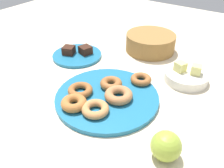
{
  "coord_description": "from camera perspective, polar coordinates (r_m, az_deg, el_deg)",
  "views": [
    {
      "loc": [
        0.37,
        -0.51,
        0.5
      ],
      "look_at": [
        0.0,
        0.03,
        0.05
      ],
      "focal_mm": 37.39,
      "sensor_mm": 36.0,
      "label": 1
    }
  ],
  "objects": [
    {
      "name": "ground_plane",
      "position": [
        0.81,
        -1.21,
        -3.68
      ],
      "size": [
        2.4,
        2.4,
        0.0
      ],
      "primitive_type": "plane",
      "color": "beige"
    },
    {
      "name": "donut_plate",
      "position": [
        0.8,
        -1.22,
        -3.24
      ],
      "size": [
        0.35,
        0.35,
        0.02
      ],
      "primitive_type": "cylinder",
      "color": "#1E6B93",
      "rests_on": "ground_plane"
    },
    {
      "name": "donut_0",
      "position": [
        0.75,
        -9.29,
        -4.61
      ],
      "size": [
        0.1,
        0.1,
        0.03
      ],
      "primitive_type": "torus",
      "rotation": [
        0.0,
        0.0,
        1.87
      ],
      "color": "#AD6B33",
      "rests_on": "donut_plate"
    },
    {
      "name": "donut_1",
      "position": [
        0.83,
        -0.22,
        0.11
      ],
      "size": [
        0.1,
        0.1,
        0.03
      ],
      "primitive_type": "torus",
      "rotation": [
        0.0,
        0.0,
        3.57
      ],
      "color": "#995B2D",
      "rests_on": "donut_plate"
    },
    {
      "name": "donut_2",
      "position": [
        0.77,
        1.62,
        -2.72
      ],
      "size": [
        0.13,
        0.13,
        0.03
      ],
      "primitive_type": "torus",
      "rotation": [
        0.0,
        0.0,
        2.59
      ],
      "color": "#B27547",
      "rests_on": "donut_plate"
    },
    {
      "name": "donut_3",
      "position": [
        0.86,
        7.09,
        1.17
      ],
      "size": [
        0.09,
        0.09,
        0.02
      ],
      "primitive_type": "torus",
      "rotation": [
        0.0,
        0.0,
        3.29
      ],
      "color": "#995B2D",
      "rests_on": "donut_plate"
    },
    {
      "name": "donut_4",
      "position": [
        0.81,
        -7.76,
        -1.5
      ],
      "size": [
        0.12,
        0.12,
        0.02
      ],
      "primitive_type": "torus",
      "rotation": [
        0.0,
        0.0,
        5.6
      ],
      "color": "#995B2D",
      "rests_on": "donut_plate"
    },
    {
      "name": "donut_5",
      "position": [
        0.72,
        -4.09,
        -6.12
      ],
      "size": [
        0.11,
        0.11,
        0.02
      ],
      "primitive_type": "torus",
      "rotation": [
        0.0,
        0.0,
        1.12
      ],
      "color": "#C6844C",
      "rests_on": "donut_plate"
    },
    {
      "name": "cake_plate",
      "position": [
        1.08,
        -8.51,
        6.94
      ],
      "size": [
        0.22,
        0.22,
        0.01
      ],
      "primitive_type": "cylinder",
      "color": "#1E6B93",
      "rests_on": "ground_plane"
    },
    {
      "name": "brownie_near",
      "position": [
        1.08,
        -10.53,
        8.14
      ],
      "size": [
        0.06,
        0.06,
        0.03
      ],
      "primitive_type": "cube",
      "rotation": [
        0.0,
        0.0,
        0.37
      ],
      "color": "#381E14",
      "rests_on": "cake_plate"
    },
    {
      "name": "brownie_far",
      "position": [
        1.07,
        -6.52,
        8.27
      ],
      "size": [
        0.06,
        0.06,
        0.03
      ],
      "primitive_type": "cube",
      "rotation": [
        0.0,
        0.0,
        -0.3
      ],
      "color": "#381E14",
      "rests_on": "cake_plate"
    },
    {
      "name": "basket",
      "position": [
        1.12,
        9.36,
        9.98
      ],
      "size": [
        0.29,
        0.29,
        0.08
      ],
      "primitive_type": "cylinder",
      "rotation": [
        0.0,
        0.0,
        5.06
      ],
      "color": "olive",
      "rests_on": "ground_plane"
    },
    {
      "name": "fruit_bowl",
      "position": [
        0.93,
        17.64,
        1.69
      ],
      "size": [
        0.16,
        0.16,
        0.03
      ],
      "primitive_type": "cylinder",
      "color": "silver",
      "rests_on": "ground_plane"
    },
    {
      "name": "melon_chunk_left",
      "position": [
        0.92,
        16.37,
        4.1
      ],
      "size": [
        0.05,
        0.05,
        0.04
      ],
      "primitive_type": "cube",
      "rotation": [
        0.0,
        0.0,
        -0.36
      ],
      "color": "#DBD67A",
      "rests_on": "fruit_bowl"
    },
    {
      "name": "melon_chunk_right",
      "position": [
        0.92,
        19.92,
        3.31
      ],
      "size": [
        0.04,
        0.04,
        0.04
      ],
      "primitive_type": "cube",
      "rotation": [
        0.0,
        0.0,
        0.18
      ],
      "color": "#DBD67A",
      "rests_on": "fruit_bowl"
    },
    {
      "name": "apple",
      "position": [
        0.62,
        13.07,
        -14.53
      ],
      "size": [
        0.08,
        0.08,
        0.08
      ],
      "primitive_type": "sphere",
      "color": "#93AD38",
      "rests_on": "ground_plane"
    }
  ]
}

